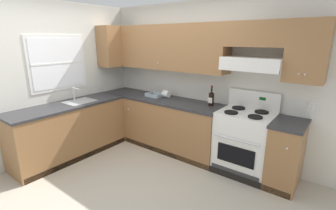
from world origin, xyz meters
The scene contains 9 objects.
ground_plane centered at (0.00, 0.00, 0.00)m, with size 7.04×7.04×0.00m, color #B2AA99.
wall_back centered at (0.39, 1.53, 1.48)m, with size 4.68×0.57×2.55m.
wall_left centered at (-1.59, 0.23, 1.34)m, with size 0.47×4.00×2.55m.
counter_back_run centered at (-0.02, 1.24, 0.45)m, with size 3.60×0.65×0.91m.
counter_left_run centered at (-1.24, 0.00, 0.46)m, with size 0.63×1.91×1.13m.
stove centered at (1.28, 1.25, 0.48)m, with size 0.76×0.62×1.20m.
wine_bottle centered at (0.67, 1.35, 1.04)m, with size 0.08×0.09×0.33m.
bowl centered at (-0.45, 1.29, 0.93)m, with size 0.30×0.23×0.06m.
paper_towel_roll centered at (-0.24, 1.36, 0.97)m, with size 0.12×0.13×0.13m.
Camera 1 is at (2.37, -2.03, 1.95)m, focal length 25.73 mm.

